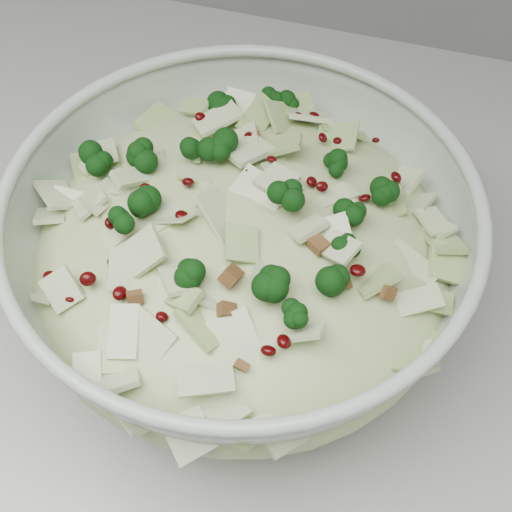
% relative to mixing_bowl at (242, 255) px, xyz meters
% --- Properties ---
extents(counter, '(3.60, 0.60, 0.90)m').
position_rel_mixing_bowl_xyz_m(counter, '(-0.31, 0.10, -0.52)').
color(counter, '#A2A29E').
rests_on(counter, floor).
extents(mixing_bowl, '(0.39, 0.39, 0.13)m').
position_rel_mixing_bowl_xyz_m(mixing_bowl, '(0.00, 0.00, 0.00)').
color(mixing_bowl, '#A9BAA9').
rests_on(mixing_bowl, counter).
extents(salad, '(0.35, 0.35, 0.13)m').
position_rel_mixing_bowl_xyz_m(salad, '(-0.00, -0.00, 0.02)').
color(salad, '#B9C285').
rests_on(salad, mixing_bowl).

